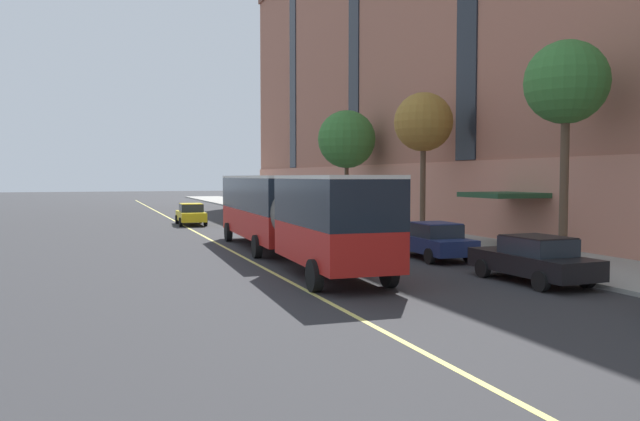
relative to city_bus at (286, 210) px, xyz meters
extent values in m
plane|color=#303033|center=(0.19, -2.53, -2.06)|extent=(260.00, 260.00, 0.00)
cube|color=#9E9B93|center=(9.85, 0.47, -1.99)|extent=(5.75, 160.00, 0.15)
cube|color=tan|center=(12.66, -2.53, 0.14)|extent=(0.14, 110.00, 4.40)
cube|color=#234C2D|center=(11.13, -0.04, 0.54)|extent=(3.20, 3.40, 0.24)
cube|color=#1E232B|center=(12.68, 22.22, 12.36)|extent=(0.10, 2.00, 19.92)
cube|color=#1E232B|center=(12.68, 38.72, 12.36)|extent=(0.10, 2.00, 19.92)
cube|color=red|center=(0.15, 3.68, -0.81)|extent=(2.91, 11.32, 1.26)
cube|color=black|center=(0.15, 3.68, 0.59)|extent=(2.92, 11.32, 1.54)
cube|color=silver|center=(0.15, 3.68, 1.42)|extent=(2.93, 11.32, 0.12)
cube|color=#19232D|center=(0.37, 9.32, 0.44)|extent=(2.27, 0.17, 1.16)
cube|color=orange|center=(0.37, 9.33, 1.18)|extent=(1.73, 0.13, 0.28)
cube|color=black|center=(0.37, 9.34, -1.34)|extent=(2.42, 0.22, 0.24)
cube|color=white|center=(-0.49, 9.38, -1.09)|extent=(0.28, 0.07, 0.18)
cube|color=white|center=(1.23, 9.31, -1.09)|extent=(0.28, 0.07, 0.18)
cylinder|color=#595651|center=(-0.10, -2.43, -0.04)|extent=(2.38, 1.09, 2.34)
cube|color=red|center=(-0.24, -6.16, -0.81)|extent=(2.72, 6.56, 1.26)
cube|color=black|center=(-0.24, -6.16, 0.59)|extent=(2.73, 6.56, 1.54)
cube|color=silver|center=(-0.24, -6.16, 1.42)|extent=(2.74, 6.57, 0.12)
cylinder|color=black|center=(-0.93, 7.66, -1.56)|extent=(0.34, 1.01, 1.00)
cylinder|color=black|center=(1.53, 7.56, -1.56)|extent=(0.34, 1.01, 1.00)
cylinder|color=black|center=(-1.22, 0.36, -1.56)|extent=(0.34, 1.01, 1.00)
cylinder|color=black|center=(1.24, 0.27, -1.56)|extent=(0.34, 1.01, 1.00)
cylinder|color=black|center=(-1.55, -7.89, -1.56)|extent=(0.34, 1.01, 1.00)
cylinder|color=black|center=(0.92, -7.99, -1.56)|extent=(0.34, 1.01, 1.00)
cube|color=#B21E19|center=(5.74, 26.47, -1.42)|extent=(1.90, 4.67, 0.64)
cube|color=#232D38|center=(5.75, 26.24, -0.82)|extent=(1.64, 2.11, 0.56)
cube|color=#B21E19|center=(5.75, 26.24, -0.52)|extent=(1.60, 2.02, 0.04)
cylinder|color=black|center=(4.83, 27.90, -1.74)|extent=(0.23, 0.64, 0.64)
cylinder|color=black|center=(6.62, 27.92, -1.74)|extent=(0.23, 0.64, 0.64)
cylinder|color=black|center=(4.87, 25.01, -1.74)|extent=(0.23, 0.64, 0.64)
cylinder|color=black|center=(6.66, 25.04, -1.74)|extent=(0.23, 0.64, 0.64)
cube|color=#B21E19|center=(5.72, 4.25, -1.42)|extent=(1.93, 4.57, 0.64)
cube|color=#232D38|center=(5.73, 4.02, -0.82)|extent=(1.66, 2.07, 0.56)
cube|color=#B21E19|center=(5.73, 4.02, -0.52)|extent=(1.62, 1.98, 0.04)
cylinder|color=black|center=(4.79, 5.64, -1.74)|extent=(0.23, 0.64, 0.64)
cylinder|color=black|center=(6.59, 5.67, -1.74)|extent=(0.23, 0.64, 0.64)
cylinder|color=black|center=(4.85, 2.82, -1.74)|extent=(0.23, 0.64, 0.64)
cylinder|color=black|center=(6.65, 2.86, -1.74)|extent=(0.23, 0.64, 0.64)
cube|color=navy|center=(5.78, 19.34, -1.42)|extent=(1.74, 4.65, 0.64)
cube|color=#232D38|center=(5.78, 19.11, -0.82)|extent=(1.52, 2.09, 0.56)
cube|color=navy|center=(5.78, 19.11, -0.52)|extent=(1.49, 2.00, 0.04)
cylinder|color=black|center=(4.93, 20.78, -1.74)|extent=(0.22, 0.64, 0.64)
cylinder|color=black|center=(6.62, 20.78, -1.74)|extent=(0.22, 0.64, 0.64)
cylinder|color=black|center=(4.93, 17.90, -1.74)|extent=(0.22, 0.64, 0.64)
cylinder|color=black|center=(6.63, 17.90, -1.74)|extent=(0.22, 0.64, 0.64)
cube|color=black|center=(5.78, -8.79, -1.42)|extent=(1.94, 4.70, 0.64)
cube|color=#232D38|center=(5.78, -9.02, -0.82)|extent=(1.66, 2.13, 0.56)
cube|color=black|center=(5.78, -9.02, -0.52)|extent=(1.62, 2.04, 0.04)
cylinder|color=black|center=(4.85, -7.36, -1.74)|extent=(0.23, 0.64, 0.64)
cylinder|color=black|center=(6.64, -7.32, -1.74)|extent=(0.23, 0.64, 0.64)
cylinder|color=black|center=(4.91, -10.25, -1.74)|extent=(0.23, 0.64, 0.64)
cylinder|color=black|center=(6.71, -10.21, -1.74)|extent=(0.23, 0.64, 0.64)
cube|color=#BCAD89|center=(5.74, 11.27, -1.42)|extent=(1.90, 4.33, 0.64)
cube|color=#232D38|center=(5.75, 11.05, -0.82)|extent=(1.61, 1.97, 0.56)
cube|color=#BCAD89|center=(5.75, 11.05, -0.52)|extent=(1.57, 1.89, 0.04)
cylinder|color=black|center=(4.84, 12.56, -1.74)|extent=(0.24, 0.65, 0.64)
cylinder|color=black|center=(6.55, 12.62, -1.74)|extent=(0.24, 0.65, 0.64)
cylinder|color=black|center=(4.94, 9.91, -1.74)|extent=(0.24, 0.65, 0.64)
cylinder|color=black|center=(6.65, 9.98, -1.74)|extent=(0.24, 0.65, 0.64)
cube|color=navy|center=(5.75, -2.44, -1.42)|extent=(1.97, 4.63, 0.64)
cube|color=#232D38|center=(5.74, -2.67, -0.82)|extent=(1.66, 2.11, 0.56)
cube|color=navy|center=(5.74, -2.67, -0.52)|extent=(1.62, 2.02, 0.04)
cylinder|color=black|center=(4.91, -0.99, -1.74)|extent=(0.24, 0.65, 0.64)
cylinder|color=black|center=(6.68, -1.06, -1.74)|extent=(0.24, 0.65, 0.64)
cylinder|color=black|center=(4.81, -3.82, -1.74)|extent=(0.24, 0.65, 0.64)
cylinder|color=black|center=(6.58, -3.89, -1.74)|extent=(0.24, 0.65, 0.64)
cube|color=yellow|center=(-1.10, 19.91, -1.42)|extent=(1.91, 4.61, 0.64)
cube|color=#232D38|center=(-1.11, 19.68, -0.82)|extent=(1.61, 2.10, 0.56)
cube|color=yellow|center=(-1.11, 19.68, -0.52)|extent=(1.57, 2.01, 0.04)
cylinder|color=black|center=(-1.91, 21.35, -1.74)|extent=(0.24, 0.65, 0.64)
cylinder|color=black|center=(-0.20, 21.29, -1.74)|extent=(0.24, 0.65, 0.64)
cylinder|color=black|center=(-2.01, 18.53, -1.74)|extent=(0.24, 0.65, 0.64)
cylinder|color=black|center=(-0.30, 18.47, -1.74)|extent=(0.24, 0.65, 0.64)
cylinder|color=brown|center=(10.13, -5.28, 1.20)|extent=(0.34, 0.34, 6.21)
sphere|color=#387533|center=(10.13, -5.28, 5.22)|extent=(3.34, 3.34, 3.34)
cylinder|color=brown|center=(10.13, 6.16, 0.86)|extent=(0.31, 0.31, 5.55)
sphere|color=olive|center=(10.13, 6.16, 4.57)|extent=(3.38, 3.38, 3.38)
cylinder|color=brown|center=(10.13, 17.59, 0.56)|extent=(0.31, 0.31, 4.94)
sphere|color=#387533|center=(10.13, 17.59, 4.22)|extent=(4.31, 4.31, 4.31)
cube|color=#E0D66B|center=(-1.70, 0.47, -2.06)|extent=(0.16, 140.00, 0.01)
camera|label=1|loc=(-7.85, -25.53, 1.44)|focal=35.00mm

